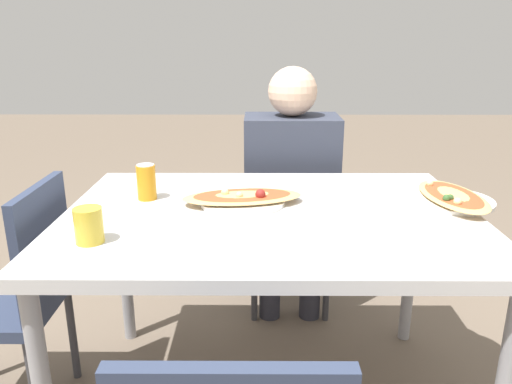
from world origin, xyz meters
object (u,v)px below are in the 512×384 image
object	(u,v)px
person_seated	(291,173)
pizza_second	(452,198)
soda_can	(146,182)
chair_far_seated	(289,209)
dining_table	(270,231)
chair_side_left	(15,290)
pizza_main	(242,198)
drink_glass	(89,225)

from	to	relation	value
person_seated	pizza_second	bearing A→B (deg)	130.79
soda_can	chair_far_seated	bearing A→B (deg)	51.11
dining_table	chair_far_seated	xyz separation A→B (m)	(0.11, 0.81, -0.21)
chair_side_left	pizza_second	size ratio (longest dim) A/B	2.15
chair_side_left	pizza_main	distance (m)	0.83
pizza_main	pizza_second	bearing A→B (deg)	0.90
chair_side_left	drink_glass	xyz separation A→B (m)	(0.36, -0.23, 0.32)
chair_far_seated	pizza_main	size ratio (longest dim) A/B	1.96
chair_far_seated	chair_side_left	size ratio (longest dim) A/B	1.00
person_seated	pizza_main	distance (m)	0.65
pizza_main	soda_can	size ratio (longest dim) A/B	3.45
pizza_main	drink_glass	distance (m)	0.53
chair_side_left	pizza_main	xyz separation A→B (m)	(0.77, 0.11, 0.29)
pizza_main	chair_far_seated	bearing A→B (deg)	74.04
chair_far_seated	soda_can	distance (m)	0.93
pizza_second	person_seated	bearing A→B (deg)	130.79
dining_table	pizza_second	size ratio (longest dim) A/B	3.42
dining_table	chair_far_seated	size ratio (longest dim) A/B	1.59
person_seated	dining_table	bearing A→B (deg)	80.82
pizza_main	chair_side_left	bearing A→B (deg)	-171.88
pizza_main	soda_can	world-z (taller)	soda_can
dining_table	chair_far_seated	bearing A→B (deg)	82.07
chair_side_left	drink_glass	bearing A→B (deg)	-122.48
chair_side_left	soda_can	bearing A→B (deg)	-70.09
dining_table	person_seated	bearing A→B (deg)	80.82
pizza_main	drink_glass	xyz separation A→B (m)	(-0.41, -0.34, 0.03)
pizza_second	chair_far_seated	bearing A→B (deg)	126.07
person_seated	soda_can	bearing A→B (deg)	46.02
chair_side_left	drink_glass	distance (m)	0.53
chair_side_left	person_seated	distance (m)	1.23
person_seated	soda_can	xyz separation A→B (m)	(-0.54, -0.56, 0.12)
chair_far_seated	person_seated	bearing A→B (deg)	90.00
drink_glass	pizza_second	distance (m)	1.19
chair_side_left	soda_can	xyz separation A→B (m)	(0.43, 0.16, 0.34)
dining_table	person_seated	xyz separation A→B (m)	(0.11, 0.69, 0.01)
chair_far_seated	dining_table	bearing A→B (deg)	82.07
pizza_main	pizza_second	size ratio (longest dim) A/B	1.09
chair_side_left	soda_can	world-z (taller)	soda_can
chair_far_seated	pizza_second	xyz separation A→B (m)	(0.52, -0.71, 0.29)
pizza_main	drink_glass	bearing A→B (deg)	-140.87
soda_can	chair_side_left	bearing A→B (deg)	-160.09
chair_side_left	drink_glass	size ratio (longest dim) A/B	8.44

